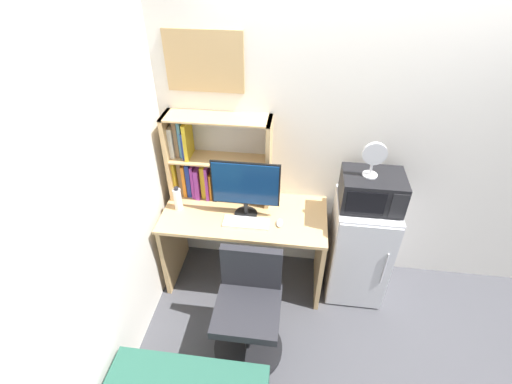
{
  "coord_description": "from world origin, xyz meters",
  "views": [
    {
      "loc": [
        -0.48,
        -2.59,
        2.7
      ],
      "look_at": [
        -0.78,
        -0.35,
        1.03
      ],
      "focal_mm": 25.79,
      "sensor_mm": 36.0,
      "label": 1
    }
  ],
  "objects_px": {
    "desk_chair": "(249,312)",
    "microwave": "(372,190)",
    "keyboard": "(246,223)",
    "desk_fan": "(374,157)",
    "mini_fridge": "(359,248)",
    "hutch_bookshelf": "(204,162)",
    "computer_mouse": "(280,223)",
    "monitor": "(245,187)",
    "water_bottle": "(178,199)",
    "wall_corkboard": "(204,62)"
  },
  "relations": [
    {
      "from": "computer_mouse",
      "to": "water_bottle",
      "type": "bearing_deg",
      "value": 173.86
    },
    {
      "from": "hutch_bookshelf",
      "to": "water_bottle",
      "type": "relative_size",
      "value": 3.92
    },
    {
      "from": "monitor",
      "to": "water_bottle",
      "type": "distance_m",
      "value": 0.59
    },
    {
      "from": "hutch_bookshelf",
      "to": "keyboard",
      "type": "relative_size",
      "value": 2.32
    },
    {
      "from": "keyboard",
      "to": "hutch_bookshelf",
      "type": "bearing_deg",
      "value": 140.14
    },
    {
      "from": "hutch_bookshelf",
      "to": "wall_corkboard",
      "type": "bearing_deg",
      "value": 62.4
    },
    {
      "from": "mini_fridge",
      "to": "microwave",
      "type": "bearing_deg",
      "value": 89.85
    },
    {
      "from": "keyboard",
      "to": "desk_chair",
      "type": "xyz_separation_m",
      "value": [
        0.1,
        -0.54,
        -0.39
      ]
    },
    {
      "from": "desk_chair",
      "to": "hutch_bookshelf",
      "type": "bearing_deg",
      "value": 119.57
    },
    {
      "from": "water_bottle",
      "to": "wall_corkboard",
      "type": "xyz_separation_m",
      "value": [
        0.23,
        0.31,
        1.02
      ]
    },
    {
      "from": "hutch_bookshelf",
      "to": "computer_mouse",
      "type": "height_order",
      "value": "hutch_bookshelf"
    },
    {
      "from": "keyboard",
      "to": "microwave",
      "type": "bearing_deg",
      "value": 9.4
    },
    {
      "from": "mini_fridge",
      "to": "microwave",
      "type": "relative_size",
      "value": 2.07
    },
    {
      "from": "monitor",
      "to": "keyboard",
      "type": "xyz_separation_m",
      "value": [
        0.02,
        -0.11,
        -0.27
      ]
    },
    {
      "from": "water_bottle",
      "to": "computer_mouse",
      "type": "bearing_deg",
      "value": -6.14
    },
    {
      "from": "microwave",
      "to": "desk_chair",
      "type": "bearing_deg",
      "value": -140.48
    },
    {
      "from": "monitor",
      "to": "computer_mouse",
      "type": "distance_m",
      "value": 0.39
    },
    {
      "from": "computer_mouse",
      "to": "desk_chair",
      "type": "distance_m",
      "value": 0.71
    },
    {
      "from": "mini_fridge",
      "to": "wall_corkboard",
      "type": "relative_size",
      "value": 1.65
    },
    {
      "from": "computer_mouse",
      "to": "desk_fan",
      "type": "bearing_deg",
      "value": 10.94
    },
    {
      "from": "mini_fridge",
      "to": "hutch_bookshelf",
      "type": "bearing_deg",
      "value": 172.28
    },
    {
      "from": "hutch_bookshelf",
      "to": "monitor",
      "type": "height_order",
      "value": "hutch_bookshelf"
    },
    {
      "from": "hutch_bookshelf",
      "to": "computer_mouse",
      "type": "bearing_deg",
      "value": -24.82
    },
    {
      "from": "keyboard",
      "to": "computer_mouse",
      "type": "bearing_deg",
      "value": 5.85
    },
    {
      "from": "hutch_bookshelf",
      "to": "desk_chair",
      "type": "xyz_separation_m",
      "value": [
        0.49,
        -0.87,
        -0.72
      ]
    },
    {
      "from": "keyboard",
      "to": "wall_corkboard",
      "type": "height_order",
      "value": "wall_corkboard"
    },
    {
      "from": "computer_mouse",
      "to": "desk_fan",
      "type": "distance_m",
      "value": 0.86
    },
    {
      "from": "desk_chair",
      "to": "microwave",
      "type": "bearing_deg",
      "value": 39.52
    },
    {
      "from": "microwave",
      "to": "desk_fan",
      "type": "height_order",
      "value": "desk_fan"
    },
    {
      "from": "computer_mouse",
      "to": "desk_chair",
      "type": "height_order",
      "value": "desk_chair"
    },
    {
      "from": "computer_mouse",
      "to": "wall_corkboard",
      "type": "bearing_deg",
      "value": 146.93
    },
    {
      "from": "hutch_bookshelf",
      "to": "mini_fridge",
      "type": "xyz_separation_m",
      "value": [
        1.33,
        -0.18,
        -0.64
      ]
    },
    {
      "from": "monitor",
      "to": "hutch_bookshelf",
      "type": "bearing_deg",
      "value": 149.84
    },
    {
      "from": "mini_fridge",
      "to": "water_bottle",
      "type": "bearing_deg",
      "value": -178.72
    },
    {
      "from": "monitor",
      "to": "computer_mouse",
      "type": "relative_size",
      "value": 5.76
    },
    {
      "from": "hutch_bookshelf",
      "to": "monitor",
      "type": "xyz_separation_m",
      "value": [
        0.38,
        -0.22,
        -0.06
      ]
    },
    {
      "from": "computer_mouse",
      "to": "hutch_bookshelf",
      "type": "bearing_deg",
      "value": 155.18
    },
    {
      "from": "water_bottle",
      "to": "microwave",
      "type": "bearing_deg",
      "value": 1.4
    },
    {
      "from": "keyboard",
      "to": "desk_chair",
      "type": "height_order",
      "value": "desk_chair"
    },
    {
      "from": "keyboard",
      "to": "water_bottle",
      "type": "height_order",
      "value": "water_bottle"
    },
    {
      "from": "keyboard",
      "to": "desk_fan",
      "type": "relative_size",
      "value": 1.31
    },
    {
      "from": "computer_mouse",
      "to": "water_bottle",
      "type": "height_order",
      "value": "water_bottle"
    },
    {
      "from": "monitor",
      "to": "microwave",
      "type": "relative_size",
      "value": 1.17
    },
    {
      "from": "hutch_bookshelf",
      "to": "desk_chair",
      "type": "distance_m",
      "value": 1.23
    },
    {
      "from": "hutch_bookshelf",
      "to": "desk_chair",
      "type": "bearing_deg",
      "value": -60.43
    },
    {
      "from": "microwave",
      "to": "desk_chair",
      "type": "relative_size",
      "value": 0.52
    },
    {
      "from": "microwave",
      "to": "desk_fan",
      "type": "distance_m",
      "value": 0.29
    },
    {
      "from": "keyboard",
      "to": "wall_corkboard",
      "type": "distance_m",
      "value": 1.24
    },
    {
      "from": "hutch_bookshelf",
      "to": "desk_chair",
      "type": "relative_size",
      "value": 0.94
    },
    {
      "from": "mini_fridge",
      "to": "desk_chair",
      "type": "distance_m",
      "value": 1.09
    }
  ]
}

